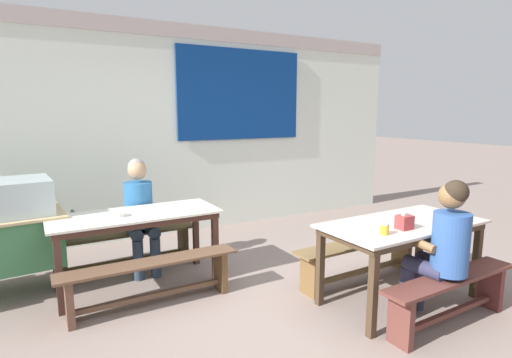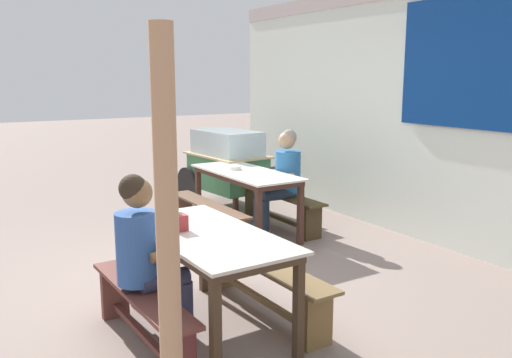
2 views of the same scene
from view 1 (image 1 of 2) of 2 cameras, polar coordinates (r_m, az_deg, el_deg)
ground_plane at (r=3.79m, az=5.74°, el=-18.17°), size 40.00×40.00×0.00m
backdrop_wall at (r=5.97m, az=-9.75°, el=7.47°), size 7.46×0.23×2.97m
dining_table_far at (r=4.20m, az=-16.73°, el=-5.75°), size 1.64×0.70×0.76m
dining_table_near at (r=3.93m, az=20.10°, el=-6.92°), size 1.57×0.80×0.76m
bench_far_back at (r=4.80m, az=-17.90°, el=-8.88°), size 1.56×0.30×0.43m
bench_far_front at (r=3.85m, az=-14.67°, el=-13.34°), size 1.61×0.27×0.43m
bench_near_back at (r=4.38m, az=14.53°, el=-10.43°), size 1.56×0.32×0.43m
bench_near_front at (r=3.78m, az=25.95°, el=-14.34°), size 1.44×0.29×0.43m
person_center_facing at (r=4.64m, az=-16.21°, el=-4.03°), size 0.43×0.59×1.25m
person_near_front at (r=3.63m, az=24.98°, el=-8.35°), size 0.42×0.52×1.24m
tissue_box at (r=3.69m, az=20.38°, el=-5.77°), size 0.13×0.11×0.14m
condiment_jar at (r=3.48m, az=17.84°, el=-6.77°), size 0.07×0.07×0.10m
soup_bowl at (r=4.10m, az=-19.06°, el=-4.77°), size 0.15×0.15×0.04m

